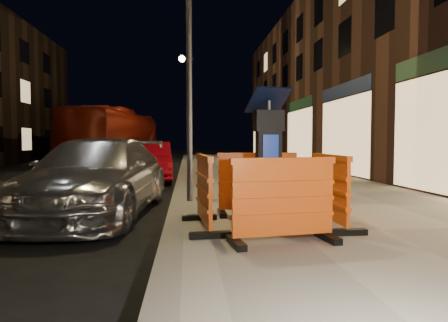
{
  "coord_description": "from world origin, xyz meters",
  "views": [
    {
      "loc": [
        0.21,
        -5.45,
        1.44
      ],
      "look_at": [
        0.8,
        1.0,
        1.1
      ],
      "focal_mm": 32.0,
      "sensor_mm": 36.0,
      "label": 1
    }
  ],
  "objects": [
    {
      "name": "sidewalk",
      "position": [
        3.0,
        0.0,
        0.07
      ],
      "size": [
        6.0,
        60.0,
        0.15
      ],
      "primitive_type": "cube",
      "color": "gray",
      "rests_on": "ground"
    },
    {
      "name": "barrier_kerbside",
      "position": [
        0.45,
        0.34,
        0.69
      ],
      "size": [
        0.69,
        1.42,
        1.07
      ],
      "primitive_type": "cube",
      "rotation": [
        0.0,
        0.0,
        1.66
      ],
      "color": "#F25B14",
      "rests_on": "sidewalk"
    },
    {
      "name": "ground_plane",
      "position": [
        0.0,
        0.0,
        0.0
      ],
      "size": [
        120.0,
        120.0,
        0.0
      ],
      "primitive_type": "plane",
      "color": "black",
      "rests_on": "ground"
    },
    {
      "name": "kerb",
      "position": [
        0.0,
        0.0,
        0.07
      ],
      "size": [
        0.3,
        60.0,
        0.15
      ],
      "primitive_type": "cube",
      "color": "slate",
      "rests_on": "ground"
    },
    {
      "name": "parking_kiosk",
      "position": [
        1.4,
        0.34,
        1.11
      ],
      "size": [
        0.64,
        0.64,
        1.93
      ],
      "primitive_type": "cube",
      "rotation": [
        0.0,
        0.0,
        0.05
      ],
      "color": "black",
      "rests_on": "sidewalk"
    },
    {
      "name": "car_red",
      "position": [
        -1.14,
        8.87,
        0.0
      ],
      "size": [
        1.82,
        4.29,
        1.38
      ],
      "primitive_type": "imported",
      "rotation": [
        0.0,
        0.0,
        0.09
      ],
      "color": "#9E0915",
      "rests_on": "ground"
    },
    {
      "name": "bus_doubledecker",
      "position": [
        -4.6,
        21.74,
        0.0
      ],
      "size": [
        4.54,
        12.63,
        3.44
      ],
      "primitive_type": "imported",
      "rotation": [
        0.0,
        0.0,
        -0.14
      ],
      "color": "maroon",
      "rests_on": "ground"
    },
    {
      "name": "street_lamp_far",
      "position": [
        0.25,
        18.0,
        3.15
      ],
      "size": [
        0.12,
        0.12,
        6.0
      ],
      "primitive_type": "cylinder",
      "color": "#3F3F44",
      "rests_on": "sidewalk"
    },
    {
      "name": "street_lamp_mid",
      "position": [
        0.25,
        3.0,
        3.15
      ],
      "size": [
        0.12,
        0.12,
        6.0
      ],
      "primitive_type": "cylinder",
      "color": "#3F3F44",
      "rests_on": "sidewalk"
    },
    {
      "name": "barrier_bldgside",
      "position": [
        2.35,
        0.34,
        0.69
      ],
      "size": [
        0.59,
        1.39,
        1.07
      ],
      "primitive_type": "cube",
      "rotation": [
        0.0,
        0.0,
        1.59
      ],
      "color": "#F25B14",
      "rests_on": "sidewalk"
    },
    {
      "name": "barrier_front",
      "position": [
        1.4,
        -0.61,
        0.69
      ],
      "size": [
        1.44,
        0.76,
        1.07
      ],
      "primitive_type": "cube",
      "rotation": [
        0.0,
        0.0,
        0.14
      ],
      "color": "#F25B14",
      "rests_on": "sidewalk"
    },
    {
      "name": "barrier_back",
      "position": [
        1.4,
        1.29,
        0.69
      ],
      "size": [
        1.38,
        0.57,
        1.07
      ],
      "primitive_type": "cube",
      "rotation": [
        0.0,
        0.0,
        0.0
      ],
      "color": "#F25B14",
      "rests_on": "sidewalk"
    },
    {
      "name": "car_silver",
      "position": [
        -1.53,
        2.37,
        0.0
      ],
      "size": [
        2.52,
        5.25,
        1.48
      ],
      "primitive_type": "imported",
      "rotation": [
        0.0,
        0.0,
        -0.09
      ],
      "color": "#B6B6BB",
      "rests_on": "ground"
    }
  ]
}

